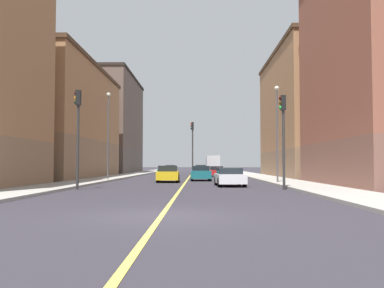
{
  "coord_description": "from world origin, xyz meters",
  "views": [
    {
      "loc": [
        1.08,
        -12.56,
        1.52
      ],
      "look_at": [
        0.48,
        27.06,
        3.4
      ],
      "focal_mm": 39.81,
      "sensor_mm": 36.0,
      "label": 1
    }
  ],
  "objects_px": {
    "street_lamp_right_near": "(108,127)",
    "car_red": "(216,171)",
    "car_blue": "(170,169)",
    "car_yellow": "(168,174)",
    "car_orange": "(201,169)",
    "street_lamp_left_near": "(277,124)",
    "car_teal": "(201,173)",
    "traffic_light_right_near": "(78,125)",
    "building_right_midblock": "(62,122)",
    "car_white": "(230,177)",
    "building_left_mid": "(308,115)",
    "box_truck": "(213,164)",
    "traffic_light_left_near": "(283,128)",
    "car_green": "(166,171)",
    "traffic_light_median_far": "(192,142)",
    "building_right_distant": "(111,125)"
  },
  "relations": [
    {
      "from": "car_blue",
      "to": "car_yellow",
      "type": "bearing_deg",
      "value": -86.56
    },
    {
      "from": "car_red",
      "to": "car_teal",
      "type": "bearing_deg",
      "value": -98.41
    },
    {
      "from": "street_lamp_right_near",
      "to": "car_white",
      "type": "distance_m",
      "value": 14.52
    },
    {
      "from": "building_right_distant",
      "to": "car_yellow",
      "type": "bearing_deg",
      "value": -71.09
    },
    {
      "from": "car_blue",
      "to": "car_red",
      "type": "bearing_deg",
      "value": -66.27
    },
    {
      "from": "traffic_light_left_near",
      "to": "building_right_distant",
      "type": "bearing_deg",
      "value": 113.13
    },
    {
      "from": "car_yellow",
      "to": "car_red",
      "type": "relative_size",
      "value": 1.0
    },
    {
      "from": "traffic_light_median_far",
      "to": "car_teal",
      "type": "distance_m",
      "value": 10.83
    },
    {
      "from": "street_lamp_left_near",
      "to": "car_blue",
      "type": "distance_m",
      "value": 37.61
    },
    {
      "from": "building_right_distant",
      "to": "car_white",
      "type": "height_order",
      "value": "building_right_distant"
    },
    {
      "from": "traffic_light_left_near",
      "to": "car_yellow",
      "type": "bearing_deg",
      "value": 125.53
    },
    {
      "from": "traffic_light_right_near",
      "to": "traffic_light_median_far",
      "type": "relative_size",
      "value": 0.93
    },
    {
      "from": "car_orange",
      "to": "box_truck",
      "type": "distance_m",
      "value": 9.2
    },
    {
      "from": "building_right_midblock",
      "to": "car_green",
      "type": "relative_size",
      "value": 6.07
    },
    {
      "from": "car_yellow",
      "to": "traffic_light_right_near",
      "type": "bearing_deg",
      "value": -113.75
    },
    {
      "from": "building_left_mid",
      "to": "building_right_midblock",
      "type": "xyz_separation_m",
      "value": [
        -27.87,
        -3.19,
        -1.11
      ]
    },
    {
      "from": "building_right_distant",
      "to": "traffic_light_left_near",
      "type": "bearing_deg",
      "value": -66.87
    },
    {
      "from": "traffic_light_right_near",
      "to": "car_teal",
      "type": "relative_size",
      "value": 1.41
    },
    {
      "from": "building_left_mid",
      "to": "car_yellow",
      "type": "relative_size",
      "value": 4.75
    },
    {
      "from": "car_red",
      "to": "box_truck",
      "type": "relative_size",
      "value": 0.58
    },
    {
      "from": "car_red",
      "to": "car_orange",
      "type": "bearing_deg",
      "value": 97.38
    },
    {
      "from": "car_red",
      "to": "car_green",
      "type": "bearing_deg",
      "value": 146.17
    },
    {
      "from": "traffic_light_median_far",
      "to": "car_white",
      "type": "bearing_deg",
      "value": -81.97
    },
    {
      "from": "street_lamp_left_near",
      "to": "car_teal",
      "type": "height_order",
      "value": "street_lamp_left_near"
    },
    {
      "from": "building_right_distant",
      "to": "traffic_light_right_near",
      "type": "distance_m",
      "value": 47.87
    },
    {
      "from": "car_red",
      "to": "car_blue",
      "type": "bearing_deg",
      "value": 113.73
    },
    {
      "from": "building_right_midblock",
      "to": "car_green",
      "type": "bearing_deg",
      "value": 47.17
    },
    {
      "from": "car_yellow",
      "to": "box_truck",
      "type": "height_order",
      "value": "box_truck"
    },
    {
      "from": "building_right_distant",
      "to": "traffic_light_right_near",
      "type": "xyz_separation_m",
      "value": [
        7.75,
        -47.04,
        -4.36
      ]
    },
    {
      "from": "box_truck",
      "to": "car_white",
      "type": "bearing_deg",
      "value": -90.51
    },
    {
      "from": "traffic_light_median_far",
      "to": "car_green",
      "type": "distance_m",
      "value": 9.63
    },
    {
      "from": "street_lamp_right_near",
      "to": "car_white",
      "type": "xyz_separation_m",
      "value": [
        10.41,
        -9.19,
        -4.26
      ]
    },
    {
      "from": "traffic_light_left_near",
      "to": "street_lamp_right_near",
      "type": "bearing_deg",
      "value": 135.23
    },
    {
      "from": "building_right_midblock",
      "to": "building_right_distant",
      "type": "xyz_separation_m",
      "value": [
        -0.0,
        26.05,
        2.05
      ]
    },
    {
      "from": "building_left_mid",
      "to": "box_truck",
      "type": "height_order",
      "value": "building_left_mid"
    },
    {
      "from": "street_lamp_right_near",
      "to": "car_red",
      "type": "relative_size",
      "value": 1.74
    },
    {
      "from": "street_lamp_right_near",
      "to": "car_red",
      "type": "height_order",
      "value": "street_lamp_right_near"
    },
    {
      "from": "traffic_light_left_near",
      "to": "car_red",
      "type": "distance_m",
      "value": 28.2
    },
    {
      "from": "street_lamp_right_near",
      "to": "car_blue",
      "type": "xyz_separation_m",
      "value": [
        3.73,
        30.1,
        -4.22
      ]
    },
    {
      "from": "car_blue",
      "to": "car_teal",
      "type": "bearing_deg",
      "value": -80.83
    },
    {
      "from": "building_right_midblock",
      "to": "car_teal",
      "type": "bearing_deg",
      "value": -24.6
    },
    {
      "from": "building_right_distant",
      "to": "car_white",
      "type": "xyz_separation_m",
      "value": [
        17.17,
        -43.01,
        -7.6
      ]
    },
    {
      "from": "car_teal",
      "to": "building_left_mid",
      "type": "bearing_deg",
      "value": 38.77
    },
    {
      "from": "building_left_mid",
      "to": "car_blue",
      "type": "relative_size",
      "value": 5.11
    },
    {
      "from": "car_green",
      "to": "car_orange",
      "type": "bearing_deg",
      "value": 63.94
    },
    {
      "from": "building_right_midblock",
      "to": "car_yellow",
      "type": "height_order",
      "value": "building_right_midblock"
    },
    {
      "from": "traffic_light_right_near",
      "to": "car_red",
      "type": "distance_m",
      "value": 29.65
    },
    {
      "from": "street_lamp_right_near",
      "to": "car_red",
      "type": "bearing_deg",
      "value": 54.41
    },
    {
      "from": "building_right_distant",
      "to": "street_lamp_left_near",
      "type": "height_order",
      "value": "building_right_distant"
    },
    {
      "from": "building_right_midblock",
      "to": "car_orange",
      "type": "relative_size",
      "value": 5.82
    }
  ]
}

